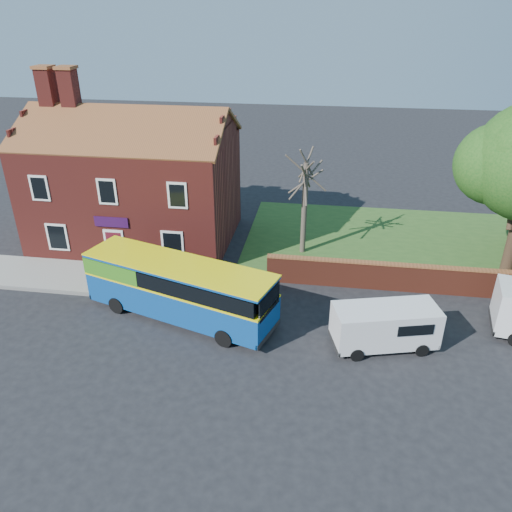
# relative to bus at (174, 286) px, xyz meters

# --- Properties ---
(ground) EXTENTS (120.00, 120.00, 0.00)m
(ground) POSITION_rel_bus_xyz_m (2.04, -2.94, -1.67)
(ground) COLOR black
(ground) RESTS_ON ground
(pavement) EXTENTS (18.00, 3.50, 0.12)m
(pavement) POSITION_rel_bus_xyz_m (-4.96, 2.81, -1.61)
(pavement) COLOR gray
(pavement) RESTS_ON ground
(kerb) EXTENTS (18.00, 0.15, 0.14)m
(kerb) POSITION_rel_bus_xyz_m (-4.96, 1.06, -1.60)
(kerb) COLOR slate
(kerb) RESTS_ON ground
(grass_strip) EXTENTS (26.00, 12.00, 0.04)m
(grass_strip) POSITION_rel_bus_xyz_m (15.04, 10.06, -1.65)
(grass_strip) COLOR #426B28
(grass_strip) RESTS_ON ground
(shop_building) EXTENTS (12.30, 8.13, 10.50)m
(shop_building) POSITION_rel_bus_xyz_m (-4.98, 8.56, 1.74)
(shop_building) COLOR maroon
(shop_building) RESTS_ON ground
(boundary_wall) EXTENTS (22.00, 0.38, 1.60)m
(boundary_wall) POSITION_rel_bus_xyz_m (15.04, 4.06, -0.86)
(boundary_wall) COLOR maroon
(boundary_wall) RESTS_ON ground
(bus) EXTENTS (9.93, 5.29, 2.94)m
(bus) POSITION_rel_bus_xyz_m (0.00, 0.00, 0.00)
(bus) COLOR navy
(bus) RESTS_ON ground
(van_near) EXTENTS (4.91, 2.95, 2.02)m
(van_near) POSITION_rel_bus_xyz_m (9.99, -1.07, -0.55)
(van_near) COLOR silver
(van_near) RESTS_ON ground
(bare_tree) EXTENTS (2.34, 2.79, 6.24)m
(bare_tree) POSITION_rel_bus_xyz_m (5.77, 7.93, 1.53)
(bare_tree) COLOR #4C4238
(bare_tree) RESTS_ON ground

